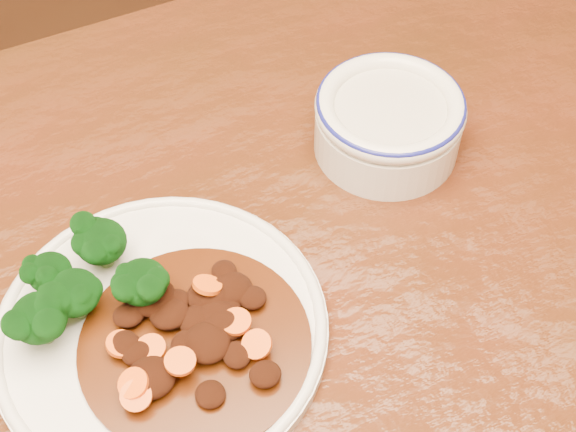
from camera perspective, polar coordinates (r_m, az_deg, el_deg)
name	(u,v)px	position (r m, az deg, el deg)	size (l,w,h in m)	color
dining_table	(197,425)	(0.70, -6.48, -14.55)	(1.60, 1.07, 0.75)	#4E1D0D
dinner_plate	(161,328)	(0.65, -9.00, -7.88)	(0.27, 0.27, 0.02)	white
broccoli_florets	(83,282)	(0.65, -14.41, -4.60)	(0.12, 0.10, 0.05)	#648D49
mince_stew	(194,330)	(0.63, -6.68, -8.07)	(0.18, 0.18, 0.03)	#431E07
dip_bowl	(389,121)	(0.75, 7.16, 6.72)	(0.14, 0.14, 0.06)	white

